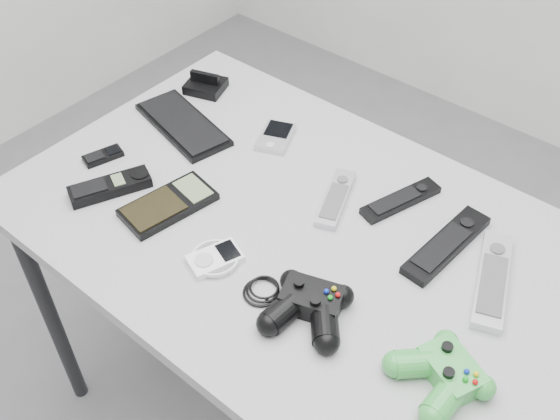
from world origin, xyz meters
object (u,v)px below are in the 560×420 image
Objects in this scene: remote_silver_a at (336,198)px; controller_green at (444,373)px; pda at (276,137)px; mp3_player at (215,258)px; remote_black_a at (401,200)px; remote_black_b at (447,244)px; mobile_phone at (103,156)px; cordless_handset at (110,186)px; remote_silver_b at (493,279)px; controller_black at (309,305)px; calculator at (168,204)px; desk at (298,249)px; pda_keyboard at (183,124)px.

controller_green is at bearing -52.38° from remote_silver_a.
pda and mp3_player have the same top height.
remote_silver_a is at bearing -123.98° from remote_black_a.
mobile_phone is at bearing -156.68° from remote_black_b.
pda is at bearing 176.64° from controller_green.
cordless_handset is (0.10, -0.06, 0.01)m from mobile_phone.
remote_silver_b is 2.70× the size of mobile_phone.
remote_silver_b is (0.11, -0.02, 0.00)m from remote_black_b.
remote_black_a is 0.73× the size of controller_black.
remote_black_a is at bearing 163.55° from remote_black_b.
controller_black is at bearing -149.32° from controller_green.
controller_black is at bearing 26.64° from cordless_handset.
controller_black is (-0.22, -0.27, 0.01)m from remote_silver_b.
calculator is 1.23× the size of controller_green.
pda_keyboard reaches higher than desk.
mobile_phone is 0.63m from controller_black.
remote_silver_a reaches higher than mobile_phone.
controller_black reaches higher than mp3_player.
mp3_player is 0.22m from controller_black.
mobile_phone is at bearing -134.59° from remote_black_a.
remote_silver_b is (0.59, -0.07, 0.00)m from pda.
remote_silver_b is 0.24m from controller_green.
cordless_handset is at bearing -149.46° from remote_black_b.
cordless_handset is 0.14m from calculator.
mobile_phone is at bearing -152.97° from pda.
controller_green reaches higher than pda_keyboard.
remote_silver_b is 1.21× the size of calculator.
controller_black is at bearing -84.20° from remote_silver_a.
remote_black_b is at bearing 64.61° from mp3_player.
remote_silver_a is 0.75× the size of remote_silver_b.
pda_keyboard is 1.14× the size of remote_silver_b.
pda_keyboard is 2.66× the size of mp3_player.
remote_black_a is at bearing 75.87° from controller_black.
pda_keyboard is at bearing 164.31° from mp3_player.
remote_black_a is 0.41m from mp3_player.
desk is 11.93× the size of mp3_player.
cordless_handset is at bearing -136.17° from pda.
remote_silver_b is 0.88m from mobile_phone.
desk is 0.30m from remote_black_b.
cordless_handset is at bearing -66.93° from pda_keyboard.
remote_black_a is 0.26m from remote_silver_b.
controller_green is at bearing -1.16° from pda_keyboard.
remote_black_a is 0.79× the size of remote_silver_b.
mp3_player is (-0.07, -0.18, 0.08)m from desk.
calculator is (-0.03, -0.32, 0.00)m from pda.
mp3_player is (-0.44, -0.29, -0.00)m from remote_silver_b.
cordless_handset is 0.67× the size of controller_black.
mp3_player is (0.15, -0.36, 0.00)m from pda.
calculator is at bearing 157.22° from controller_black.
pda_keyboard is at bearing 168.77° from desk.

